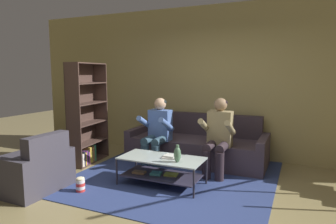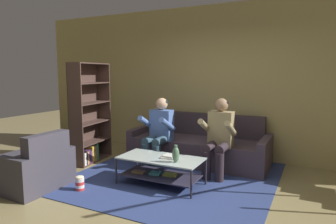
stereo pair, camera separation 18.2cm
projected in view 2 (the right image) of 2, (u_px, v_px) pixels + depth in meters
ground at (161, 203)px, 3.76m from camera, size 16.80×16.80×0.00m
back_partition at (220, 82)px, 5.75m from camera, size 8.40×0.12×2.90m
couch at (199, 146)px, 5.49m from camera, size 2.49×0.95×0.85m
person_seated_left at (159, 129)px, 5.18m from camera, size 0.50×0.58×1.19m
person_seated_right at (219, 134)px, 4.71m from camera, size 0.50×0.58×1.23m
coffee_table at (160, 167)px, 4.35m from camera, size 1.21×0.59×0.41m
area_rug at (179, 174)px, 4.84m from camera, size 3.00×3.28×0.01m
vase at (175, 154)px, 4.09m from camera, size 0.10×0.10×0.24m
book_stack at (169, 157)px, 4.31m from camera, size 0.25×0.22×0.04m
bookshelf at (88, 122)px, 5.47m from camera, size 0.38×0.93×1.80m
armchair at (31, 168)px, 4.26m from camera, size 0.92×0.91×0.81m
popcorn_tub at (80, 183)px, 4.15m from camera, size 0.12×0.12×0.21m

